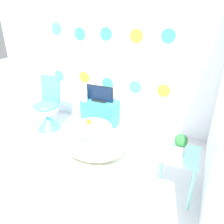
# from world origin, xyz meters

# --- Properties ---
(ground_plane) EXTENTS (12.00, 12.00, 0.00)m
(ground_plane) POSITION_xyz_m (0.00, 0.00, 0.00)
(ground_plane) COLOR silver
(wall_back_dotted) EXTENTS (4.38, 0.05, 2.60)m
(wall_back_dotted) POSITION_xyz_m (0.00, 1.91, 1.30)
(wall_back_dotted) COLOR white
(wall_back_dotted) RESTS_ON ground_plane
(rug) EXTENTS (1.03, 0.70, 0.01)m
(rug) POSITION_xyz_m (0.21, 0.76, 0.00)
(rug) COLOR silver
(rug) RESTS_ON ground_plane
(bathtub) EXTENTS (0.95, 0.68, 0.47)m
(bathtub) POSITION_xyz_m (0.23, 0.88, 0.24)
(bathtub) COLOR white
(bathtub) RESTS_ON ground_plane
(rubber_duck) EXTENTS (0.07, 0.08, 0.08)m
(rubber_duck) POSITION_xyz_m (0.18, 0.91, 0.51)
(rubber_duck) COLOR yellow
(rubber_duck) RESTS_ON bathtub
(chair) EXTENTS (0.42, 0.42, 0.88)m
(chair) POSITION_xyz_m (-0.81, 1.26, 0.28)
(chair) COLOR #4CC6DB
(chair) RESTS_ON ground_plane
(tv_cabinet) EXTENTS (0.59, 0.33, 0.46)m
(tv_cabinet) POSITION_xyz_m (-0.05, 1.70, 0.23)
(tv_cabinet) COLOR #389ED6
(tv_cabinet) RESTS_ON ground_plane
(tv) EXTENTS (0.48, 0.12, 0.27)m
(tv) POSITION_xyz_m (-0.05, 1.70, 0.57)
(tv) COLOR black
(tv) RESTS_ON tv_cabinet
(vase) EXTENTS (0.10, 0.10, 0.20)m
(vase) POSITION_xyz_m (-0.28, 1.60, 0.55)
(vase) COLOR white
(vase) RESTS_ON tv_cabinet
(side_table) EXTENTS (0.41, 0.40, 0.54)m
(side_table) POSITION_xyz_m (1.39, 0.64, 0.44)
(side_table) COLOR #99E0D8
(side_table) RESTS_ON ground_plane
(potted_plant_left) EXTENTS (0.13, 0.13, 0.21)m
(potted_plant_left) POSITION_xyz_m (1.39, 0.64, 0.66)
(potted_plant_left) COLOR white
(potted_plant_left) RESTS_ON side_table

